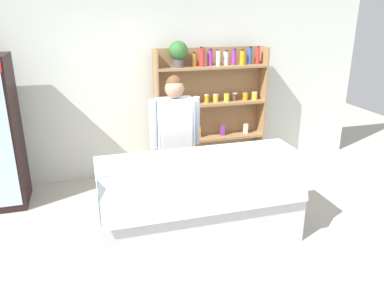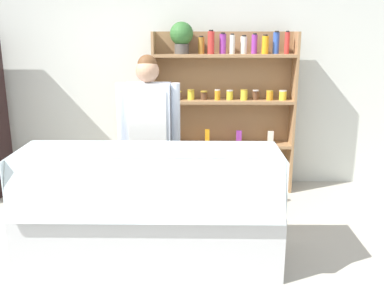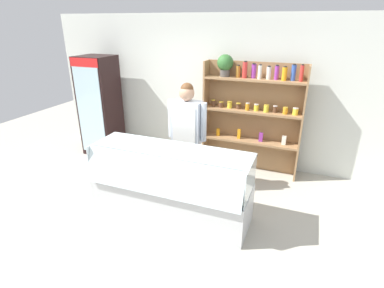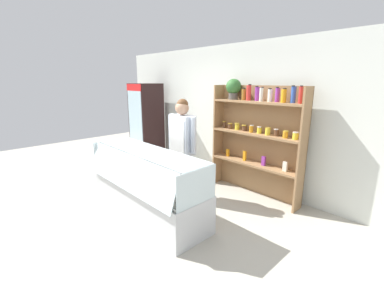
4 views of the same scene
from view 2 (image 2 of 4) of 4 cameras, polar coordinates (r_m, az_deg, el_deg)
ground_plane at (r=3.86m, az=-6.22°, el=-15.53°), size 12.00×12.00×0.00m
back_wall at (r=5.51m, az=-3.92°, el=8.60°), size 6.80×0.10×2.70m
shelving_unit at (r=5.23m, az=3.70°, el=6.34°), size 1.70×0.29×2.05m
deli_display_case at (r=3.75m, az=-5.62°, el=-11.14°), size 2.17×0.76×1.01m
shop_clerk at (r=4.27m, az=-5.78°, el=2.39°), size 0.63×0.25×1.73m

